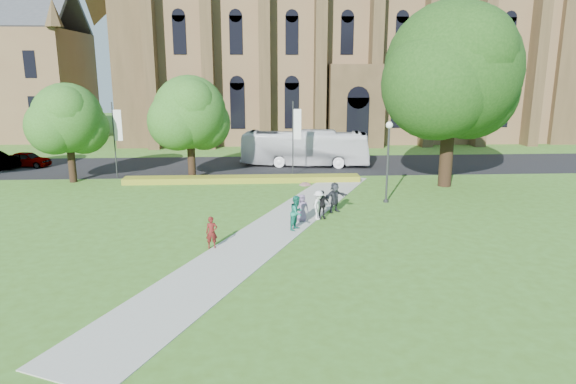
{
  "coord_description": "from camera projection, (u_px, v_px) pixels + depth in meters",
  "views": [
    {
      "loc": [
        -0.76,
        -25.44,
        8.41
      ],
      "look_at": [
        0.9,
        3.02,
        1.6
      ],
      "focal_mm": 32.0,
      "sensor_mm": 36.0,
      "label": 1
    }
  ],
  "objects": [
    {
      "name": "pedestrian_1",
      "position": [
        297.0,
        213.0,
        27.37
      ],
      "size": [
        1.08,
        1.15,
        1.87
      ],
      "primitive_type": "imported",
      "rotation": [
        0.0,
        0.0,
        1.01
      ],
      "color": "#17745E",
      "rests_on": "footpath"
    },
    {
      "name": "banner_pole_1",
      "position": [
        116.0,
        136.0,
        39.99
      ],
      "size": [
        0.7,
        0.1,
        6.0
      ],
      "color": "#38383D",
      "rests_on": "ground"
    },
    {
      "name": "large_tree",
      "position": [
        452.0,
        70.0,
        36.17
      ],
      "size": [
        9.6,
        9.6,
        13.2
      ],
      "color": "#332114",
      "rests_on": "ground"
    },
    {
      "name": "parasol",
      "position": [
        305.0,
        189.0,
        28.83
      ],
      "size": [
        0.78,
        0.78,
        0.59
      ],
      "primitive_type": "imported",
      "rotation": [
        0.0,
        0.0,
        -0.18
      ],
      "color": "#DD9CB9",
      "rests_on": "pedestrian_4"
    },
    {
      "name": "flower_hedge",
      "position": [
        243.0,
        179.0,
        39.35
      ],
      "size": [
        18.0,
        1.4,
        0.45
      ],
      "primitive_type": "cube",
      "color": "#A89321",
      "rests_on": "ground"
    },
    {
      "name": "cathedral",
      "position": [
        345.0,
        31.0,
        62.82
      ],
      "size": [
        52.6,
        18.25,
        28.0
      ],
      "color": "brown",
      "rests_on": "ground"
    },
    {
      "name": "pedestrian_0",
      "position": [
        212.0,
        232.0,
        24.57
      ],
      "size": [
        0.62,
        0.46,
        1.55
      ],
      "primitive_type": "imported",
      "rotation": [
        0.0,
        0.0,
        0.16
      ],
      "color": "#561613",
      "rests_on": "footpath"
    },
    {
      "name": "street_tree_0",
      "position": [
        67.0,
        118.0,
        38.31
      ],
      "size": [
        5.2,
        5.2,
        7.5
      ],
      "color": "#332114",
      "rests_on": "ground"
    },
    {
      "name": "banner_pole_0",
      "position": [
        294.0,
        134.0,
        40.79
      ],
      "size": [
        0.7,
        0.1,
        6.0
      ],
      "color": "#38383D",
      "rests_on": "ground"
    },
    {
      "name": "pedestrian_4",
      "position": [
        302.0,
        208.0,
        28.97
      ],
      "size": [
        0.79,
        0.56,
        1.54
      ],
      "primitive_type": "imported",
      "rotation": [
        0.0,
        0.0,
        0.09
      ],
      "color": "slate",
      "rests_on": "footpath"
    },
    {
      "name": "street_tree_1",
      "position": [
        189.0,
        112.0,
        39.22
      ],
      "size": [
        5.6,
        5.6,
        8.05
      ],
      "color": "#332114",
      "rests_on": "ground"
    },
    {
      "name": "pedestrian_5",
      "position": [
        335.0,
        197.0,
        30.81
      ],
      "size": [
        1.73,
        1.3,
        1.82
      ],
      "primitive_type": "imported",
      "rotation": [
        0.0,
        0.0,
        0.52
      ],
      "color": "#272A2F",
      "rests_on": "footpath"
    },
    {
      "name": "streetlamp",
      "position": [
        388.0,
        152.0,
        32.66
      ],
      "size": [
        0.44,
        0.44,
        5.24
      ],
      "color": "#38383D",
      "rests_on": "ground"
    },
    {
      "name": "car_0",
      "position": [
        28.0,
        159.0,
        45.39
      ],
      "size": [
        4.19,
        2.35,
        1.34
      ],
      "primitive_type": "imported",
      "rotation": [
        0.0,
        0.0,
        1.37
      ],
      "color": "gray",
      "rests_on": "road"
    },
    {
      "name": "pedestrian_2",
      "position": [
        319.0,
        205.0,
        29.27
      ],
      "size": [
        1.04,
        1.25,
        1.68
      ],
      "primitive_type": "imported",
      "rotation": [
        0.0,
        0.0,
        1.12
      ],
      "color": "silver",
      "rests_on": "footpath"
    },
    {
      "name": "ground",
      "position": [
        274.0,
        236.0,
        26.69
      ],
      "size": [
        160.0,
        160.0,
        0.0
      ],
      "primitive_type": "plane",
      "color": "#41661E",
      "rests_on": "ground"
    },
    {
      "name": "pedestrian_3",
      "position": [
        322.0,
        204.0,
        29.48
      ],
      "size": [
        1.02,
        0.56,
        1.66
      ],
      "primitive_type": "imported",
      "rotation": [
        0.0,
        0.0,
        0.16
      ],
      "color": "black",
      "rests_on": "footpath"
    },
    {
      "name": "footpath",
      "position": [
        274.0,
        229.0,
        27.66
      ],
      "size": [
        15.58,
        28.54,
        0.04
      ],
      "primitive_type": "cube",
      "rotation": [
        0.0,
        0.0,
        -0.44
      ],
      "color": "#B2B2A8",
      "rests_on": "ground"
    },
    {
      "name": "tour_coach",
      "position": [
        305.0,
        148.0,
        45.7
      ],
      "size": [
        11.64,
        4.33,
        3.17
      ],
      "primitive_type": "imported",
      "rotation": [
        0.0,
        0.0,
        1.42
      ],
      "color": "white",
      "rests_on": "road"
    },
    {
      "name": "road",
      "position": [
        267.0,
        166.0,
        46.11
      ],
      "size": [
        160.0,
        10.0,
        0.02
      ],
      "primitive_type": "cube",
      "color": "black",
      "rests_on": "ground"
    }
  ]
}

